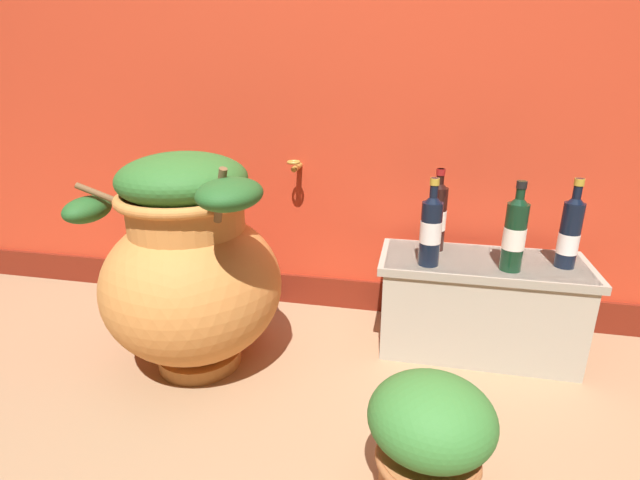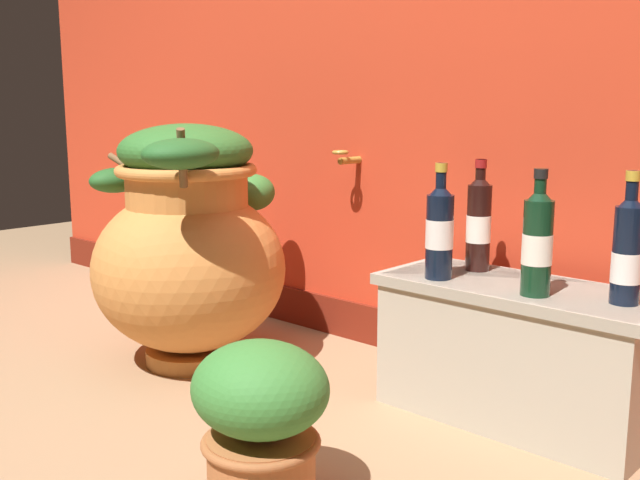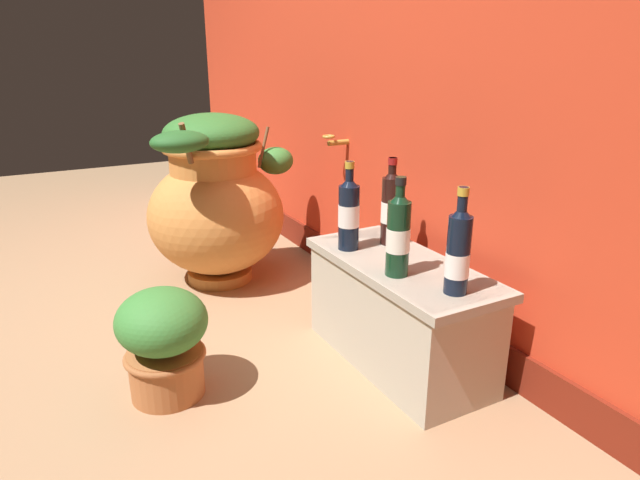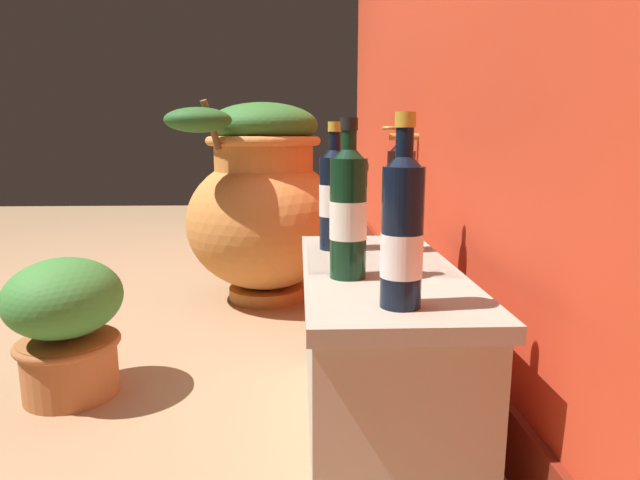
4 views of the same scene
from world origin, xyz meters
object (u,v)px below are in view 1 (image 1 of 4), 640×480
Objects in this scene: wine_bottle_left at (570,231)px; wine_bottle_right at (431,228)px; terracotta_urn at (192,266)px; wine_bottle_back at (437,214)px; potted_shrub at (429,440)px; wine_bottle_middle at (515,231)px.

wine_bottle_right is (-0.47, -0.08, 0.01)m from wine_bottle_left.
terracotta_urn reaches higher than wine_bottle_back.
terracotta_urn reaches higher than potted_shrub.
potted_shrub is (0.01, -0.67, -0.32)m from wine_bottle_right.
wine_bottle_left is 1.01× the size of wine_bottle_middle.
wine_bottle_back is 0.88× the size of potted_shrub.
wine_bottle_middle is 0.88× the size of potted_shrub.
wine_bottle_left is (1.28, 0.30, 0.12)m from terracotta_urn.
terracotta_urn is at bearing -164.65° from wine_bottle_right.
wine_bottle_middle is 0.30m from wine_bottle_back.
wine_bottle_right is 0.88× the size of potted_shrub.
terracotta_urn is at bearing -168.00° from wine_bottle_middle.
wine_bottle_left reaches higher than potted_shrub.
terracotta_urn reaches higher than wine_bottle_middle.
wine_bottle_back reaches higher than wine_bottle_right.
potted_shrub is at bearing -111.10° from wine_bottle_middle.
terracotta_urn is 0.92m from wine_bottle_back.
terracotta_urn is 0.96m from potted_shrub.
wine_bottle_left is at bearing 58.81° from potted_shrub.
wine_bottle_right reaches higher than potted_shrub.
wine_bottle_middle is 1.00× the size of wine_bottle_right.
wine_bottle_left is at bearing -10.27° from wine_bottle_back.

